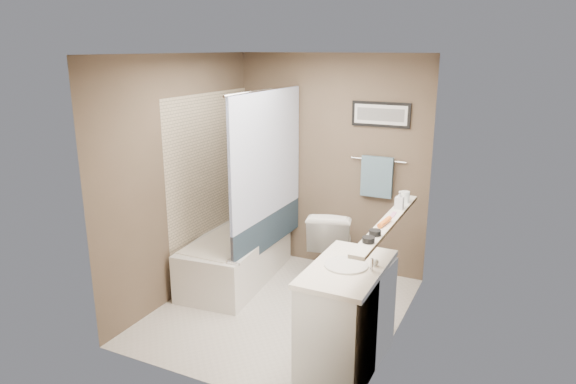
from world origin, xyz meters
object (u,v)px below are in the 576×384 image
at_px(toilet, 331,243).
at_px(candle_bowl_near, 368,240).
at_px(glass_jar, 405,197).
at_px(candle_bowl_far, 375,233).
at_px(vanity, 347,318).
at_px(hair_brush_front, 385,222).
at_px(soap_bottle, 399,200).
at_px(bathtub, 237,257).

height_order(toilet, candle_bowl_near, candle_bowl_near).
distance_m(candle_bowl_near, glass_jar, 1.09).
relative_size(candle_bowl_near, candle_bowl_far, 1.00).
relative_size(toilet, glass_jar, 8.10).
bearing_deg(toilet, vanity, 101.54).
distance_m(candle_bowl_far, hair_brush_front, 0.26).
xyz_separation_m(vanity, soap_bottle, (0.19, 0.75, 0.79)).
bearing_deg(glass_jar, hair_brush_front, -90.00).
xyz_separation_m(vanity, glass_jar, (0.19, 0.96, 0.77)).
xyz_separation_m(candle_bowl_far, glass_jar, (0.00, 0.93, 0.03)).
bearing_deg(glass_jar, bathtub, 179.96).
relative_size(toilet, candle_bowl_far, 9.00).
relative_size(candle_bowl_far, soap_bottle, 0.58).
xyz_separation_m(vanity, hair_brush_front, (0.19, 0.29, 0.74)).
relative_size(vanity, soap_bottle, 5.82).
xyz_separation_m(vanity, candle_bowl_far, (0.19, 0.03, 0.73)).
relative_size(hair_brush_front, glass_jar, 2.20).
bearing_deg(candle_bowl_far, soap_bottle, 90.00).
relative_size(vanity, candle_bowl_near, 10.00).
height_order(hair_brush_front, soap_bottle, soap_bottle).
bearing_deg(candle_bowl_far, toilet, 121.70).
xyz_separation_m(toilet, glass_jar, (0.87, -0.47, 0.76)).
height_order(toilet, vanity, toilet).
bearing_deg(glass_jar, candle_bowl_far, -90.00).
bearing_deg(vanity, toilet, 119.14).
relative_size(vanity, candle_bowl_far, 10.00).
height_order(toilet, soap_bottle, soap_bottle).
xyz_separation_m(hair_brush_front, glass_jar, (0.00, 0.67, 0.03)).
distance_m(toilet, glass_jar, 1.25).
bearing_deg(soap_bottle, glass_jar, 90.00).
height_order(bathtub, vanity, vanity).
distance_m(toilet, candle_bowl_far, 1.80).
relative_size(bathtub, soap_bottle, 9.71).
bearing_deg(vanity, glass_jar, 82.75).
distance_m(vanity, hair_brush_front, 0.81).
bearing_deg(soap_bottle, candle_bowl_near, -90.00).
xyz_separation_m(toilet, vanity, (0.68, -1.43, -0.00)).
bearing_deg(toilet, soap_bottle, 127.91).
height_order(vanity, soap_bottle, soap_bottle).
bearing_deg(bathtub, soap_bottle, -11.91).
distance_m(hair_brush_front, soap_bottle, 0.46).
bearing_deg(candle_bowl_near, hair_brush_front, 90.00).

